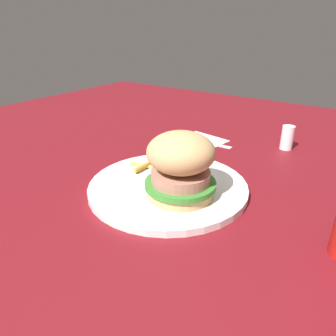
{
  "coord_description": "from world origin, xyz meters",
  "views": [
    {
      "loc": [
        0.3,
        -0.39,
        0.27
      ],
      "look_at": [
        0.02,
        0.01,
        0.04
      ],
      "focal_mm": 33.78,
      "sensor_mm": 36.0,
      "label": 1
    }
  ],
  "objects_px": {
    "sandwich": "(181,165)",
    "napkin": "(199,141)",
    "plate": "(168,187)",
    "fork": "(198,140)",
    "salt_shaker": "(287,138)",
    "fries_pile": "(156,165)"
  },
  "relations": [
    {
      "from": "plate",
      "to": "salt_shaker",
      "type": "distance_m",
      "value": 0.34
    },
    {
      "from": "plate",
      "to": "sandwich",
      "type": "height_order",
      "value": "sandwich"
    },
    {
      "from": "napkin",
      "to": "fork",
      "type": "xyz_separation_m",
      "value": [
        -0.0,
        -0.0,
        0.0
      ]
    },
    {
      "from": "sandwich",
      "to": "salt_shaker",
      "type": "distance_m",
      "value": 0.35
    },
    {
      "from": "napkin",
      "to": "plate",
      "type": "bearing_deg",
      "value": -72.27
    },
    {
      "from": "fries_pile",
      "to": "salt_shaker",
      "type": "height_order",
      "value": "salt_shaker"
    },
    {
      "from": "sandwich",
      "to": "fork",
      "type": "relative_size",
      "value": 0.66
    },
    {
      "from": "fries_pile",
      "to": "plate",
      "type": "bearing_deg",
      "value": -36.03
    },
    {
      "from": "plate",
      "to": "sandwich",
      "type": "distance_m",
      "value": 0.07
    },
    {
      "from": "fries_pile",
      "to": "fork",
      "type": "distance_m",
      "value": 0.21
    },
    {
      "from": "fork",
      "to": "salt_shaker",
      "type": "bearing_deg",
      "value": 19.98
    },
    {
      "from": "napkin",
      "to": "salt_shaker",
      "type": "height_order",
      "value": "salt_shaker"
    },
    {
      "from": "plate",
      "to": "salt_shaker",
      "type": "xyz_separation_m",
      "value": [
        0.11,
        0.32,
        0.02
      ]
    },
    {
      "from": "plate",
      "to": "fork",
      "type": "xyz_separation_m",
      "value": [
        -0.08,
        0.25,
        -0.0
      ]
    },
    {
      "from": "fork",
      "to": "fries_pile",
      "type": "bearing_deg",
      "value": -84.01
    },
    {
      "from": "sandwich",
      "to": "fork",
      "type": "distance_m",
      "value": 0.3
    },
    {
      "from": "sandwich",
      "to": "napkin",
      "type": "xyz_separation_m",
      "value": [
        -0.12,
        0.27,
        -0.06
      ]
    },
    {
      "from": "sandwich",
      "to": "fork",
      "type": "xyz_separation_m",
      "value": [
        -0.12,
        0.27,
        -0.06
      ]
    },
    {
      "from": "sandwich",
      "to": "fries_pile",
      "type": "relative_size",
      "value": 1.11
    },
    {
      "from": "sandwich",
      "to": "salt_shaker",
      "type": "xyz_separation_m",
      "value": [
        0.07,
        0.34,
        -0.04
      ]
    },
    {
      "from": "fries_pile",
      "to": "napkin",
      "type": "bearing_deg",
      "value": 95.55
    },
    {
      "from": "plate",
      "to": "napkin",
      "type": "bearing_deg",
      "value": 107.73
    }
  ]
}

